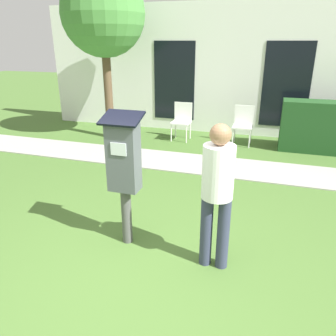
{
  "coord_description": "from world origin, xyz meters",
  "views": [
    {
      "loc": [
        1.13,
        -2.53,
        2.3
      ],
      "look_at": [
        0.16,
        0.52,
        1.05
      ],
      "focal_mm": 35.0,
      "sensor_mm": 36.0,
      "label": 1
    }
  ],
  "objects_px": {
    "outdoor_chair_middle": "(243,122)",
    "parking_meter": "(124,163)",
    "person_standing": "(217,187)",
    "outdoor_chair_left": "(182,118)"
  },
  "relations": [
    {
      "from": "parking_meter",
      "to": "person_standing",
      "type": "xyz_separation_m",
      "value": [
        1.08,
        -0.13,
        -0.09
      ]
    },
    {
      "from": "person_standing",
      "to": "outdoor_chair_middle",
      "type": "height_order",
      "value": "person_standing"
    },
    {
      "from": "parking_meter",
      "to": "person_standing",
      "type": "relative_size",
      "value": 1.01
    },
    {
      "from": "person_standing",
      "to": "outdoor_chair_left",
      "type": "xyz_separation_m",
      "value": [
        -1.64,
        4.65,
        -0.4
      ]
    },
    {
      "from": "outdoor_chair_middle",
      "to": "parking_meter",
      "type": "bearing_deg",
      "value": -77.88
    },
    {
      "from": "outdoor_chair_left",
      "to": "outdoor_chair_middle",
      "type": "xyz_separation_m",
      "value": [
        1.47,
        0.03,
        0.0
      ]
    },
    {
      "from": "parking_meter",
      "to": "outdoor_chair_middle",
      "type": "relative_size",
      "value": 1.77
    },
    {
      "from": "outdoor_chair_left",
      "to": "parking_meter",
      "type": "bearing_deg",
      "value": -76.87
    },
    {
      "from": "person_standing",
      "to": "outdoor_chair_middle",
      "type": "xyz_separation_m",
      "value": [
        -0.17,
        4.68,
        -0.4
      ]
    },
    {
      "from": "parking_meter",
      "to": "person_standing",
      "type": "bearing_deg",
      "value": -6.78
    }
  ]
}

